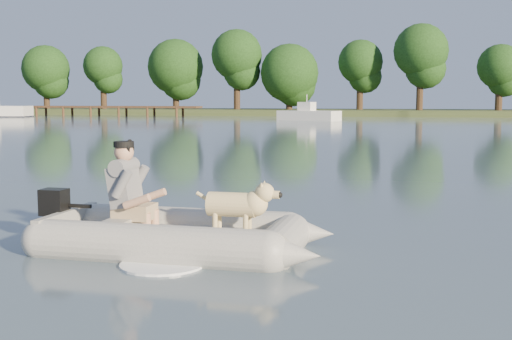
% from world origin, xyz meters
% --- Properties ---
extents(water, '(160.00, 160.00, 0.00)m').
position_xyz_m(water, '(0.00, 0.00, 0.00)').
color(water, slate).
rests_on(water, ground).
extents(shore_bank, '(160.00, 12.00, 0.70)m').
position_xyz_m(shore_bank, '(0.00, 62.00, 0.25)').
color(shore_bank, '#47512D').
rests_on(shore_bank, water).
extents(dock, '(18.00, 2.00, 1.04)m').
position_xyz_m(dock, '(-26.00, 52.00, 0.52)').
color(dock, '#4C331E').
rests_on(dock, water).
extents(treeline, '(91.01, 7.35, 9.27)m').
position_xyz_m(treeline, '(7.56, 61.06, 5.27)').
color(treeline, '#332316').
rests_on(treeline, shore_bank).
extents(dinghy, '(4.38, 2.70, 1.37)m').
position_xyz_m(dinghy, '(-0.10, -0.02, 0.58)').
color(dinghy, gray).
rests_on(dinghy, water).
extents(man, '(0.72, 0.62, 1.06)m').
position_xyz_m(man, '(-0.79, 0.03, 0.77)').
color(man, slate).
rests_on(man, dinghy).
extents(dog, '(0.92, 0.34, 0.61)m').
position_xyz_m(dog, '(0.54, 0.02, 0.51)').
color(dog, tan).
rests_on(dog, dinghy).
extents(outboard_motor, '(0.41, 0.29, 0.78)m').
position_xyz_m(outboard_motor, '(-1.74, -0.01, 0.31)').
color(outboard_motor, black).
rests_on(outboard_motor, dinghy).
extents(motorboat, '(5.56, 3.68, 2.20)m').
position_xyz_m(motorboat, '(-5.26, 44.66, 1.00)').
color(motorboat, white).
rests_on(motorboat, water).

